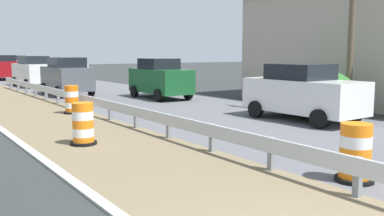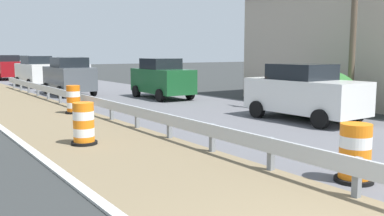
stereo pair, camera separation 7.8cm
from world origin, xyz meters
name	(u,v)px [view 1 (the left image)]	position (x,y,z in m)	size (l,w,h in m)	color
traffic_barrel_nearest	(355,155)	(3.15, 2.12, 0.51)	(0.73, 0.73, 1.12)	orange
traffic_barrel_close	(83,126)	(0.09, 8.23, 0.51)	(0.70, 0.70, 1.13)	orange
traffic_barrel_mid	(72,101)	(1.81, 14.03, 0.51)	(0.67, 0.67, 1.13)	orange
car_lead_near_lane	(4,67)	(4.12, 38.40, 1.10)	(2.21, 4.80, 2.20)	maroon
car_trailing_near_lane	(160,78)	(7.63, 16.87, 1.06)	(2.08, 4.12, 2.13)	#195128
car_lead_far_lane	(67,76)	(4.15, 21.55, 1.08)	(2.16, 4.42, 2.16)	#4C5156
car_mid_far_lane	(303,92)	(8.10, 7.60, 1.02)	(2.18, 4.39, 2.04)	silver
car_trailing_far_lane	(33,71)	(4.19, 28.92, 1.09)	(2.14, 4.64, 2.19)	silver
car_distant_a	(17,64)	(7.63, 49.38, 1.03)	(2.21, 4.38, 2.07)	silver
car_distant_c	(68,69)	(8.10, 32.87, 1.02)	(2.09, 4.35, 2.05)	silver
utility_pole_near	(353,7)	(10.68, 7.49, 4.18)	(0.24, 1.80, 8.04)	brown
bush_roadside	(310,92)	(9.21, 8.16, 0.93)	(3.40, 3.40, 1.87)	#286028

